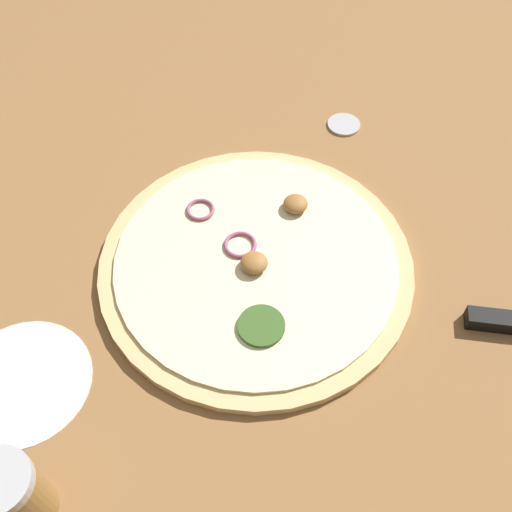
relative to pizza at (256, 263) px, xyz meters
The scene contains 5 objects.
ground_plane 0.01m from the pizza, 27.74° to the right, with size 3.00×3.00×0.00m, color olive.
pizza is the anchor object (origin of this frame).
spice_jar 0.33m from the pizza, 25.61° to the right, with size 0.06×0.06×0.09m.
loose_cap 0.27m from the pizza, 164.91° to the left, with size 0.05×0.05×0.01m.
flour_patch 0.28m from the pizza, 47.16° to the right, with size 0.14×0.14×0.00m.
Camera 1 is at (0.39, 0.08, 0.56)m, focal length 42.00 mm.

